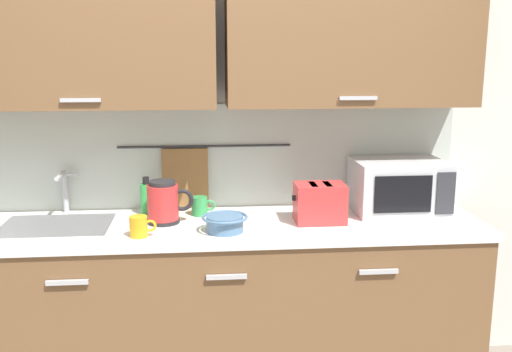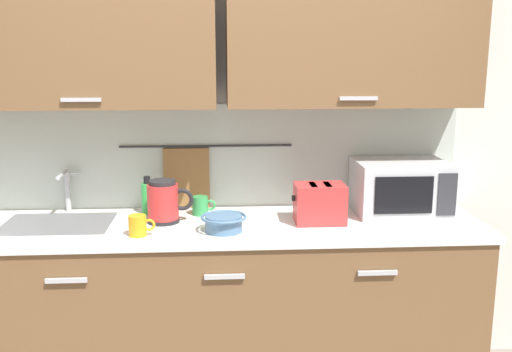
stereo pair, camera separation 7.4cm
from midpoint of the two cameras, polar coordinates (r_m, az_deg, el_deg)
counter_unit at (r=3.01m, az=-2.59°, el=-12.62°), size 2.53×0.64×0.90m
back_wall_assembly at (r=2.97m, az=-2.68°, el=8.37°), size 3.70×0.41×2.50m
sink_faucet at (r=3.13m, az=-17.43°, el=-0.85°), size 0.09×0.17×0.22m
microwave at (r=3.08m, az=14.60°, el=-1.06°), size 0.46×0.35×0.27m
electric_kettle at (r=2.85m, az=-8.27°, el=-2.53°), size 0.23×0.16×0.21m
dish_soap_bottle at (r=3.01m, az=-9.87°, el=-2.09°), size 0.06×0.06×0.20m
mug_near_sink at (r=2.67m, az=-10.68°, el=-4.79°), size 0.12×0.08×0.09m
mixing_bowl at (r=2.69m, az=-2.42°, el=-4.53°), size 0.21×0.21×0.08m
toaster at (r=2.84m, az=7.01°, el=-2.67°), size 0.26×0.17×0.19m
mug_by_kettle at (r=2.97m, az=-4.73°, el=-2.91°), size 0.12×0.08×0.09m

